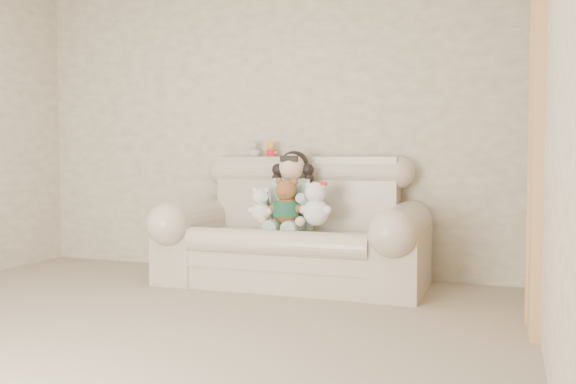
{
  "coord_description": "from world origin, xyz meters",
  "views": [
    {
      "loc": [
        2.07,
        -2.65,
        1.01
      ],
      "look_at": [
        0.44,
        1.9,
        0.75
      ],
      "focal_mm": 38.62,
      "sensor_mm": 36.0,
      "label": 1
    }
  ],
  "objects_px": {
    "sofa": "(292,221)",
    "white_cat": "(316,199)",
    "seated_child": "(292,190)",
    "brown_teddy": "(287,197)",
    "cream_teddy": "(261,202)"
  },
  "relations": [
    {
      "from": "sofa",
      "to": "white_cat",
      "type": "relative_size",
      "value": 5.18
    },
    {
      "from": "seated_child",
      "to": "brown_teddy",
      "type": "bearing_deg",
      "value": -86.29
    },
    {
      "from": "sofa",
      "to": "white_cat",
      "type": "xyz_separation_m",
      "value": [
        0.23,
        -0.12,
        0.19
      ]
    },
    {
      "from": "brown_teddy",
      "to": "white_cat",
      "type": "xyz_separation_m",
      "value": [
        0.24,
        -0.0,
        -0.01
      ]
    },
    {
      "from": "white_cat",
      "to": "seated_child",
      "type": "bearing_deg",
      "value": 132.57
    },
    {
      "from": "sofa",
      "to": "cream_teddy",
      "type": "relative_size",
      "value": 6.29
    },
    {
      "from": "cream_teddy",
      "to": "white_cat",
      "type": "bearing_deg",
      "value": 10.5
    },
    {
      "from": "seated_child",
      "to": "sofa",
      "type": "bearing_deg",
      "value": -74.15
    },
    {
      "from": "sofa",
      "to": "seated_child",
      "type": "distance_m",
      "value": 0.25
    },
    {
      "from": "sofa",
      "to": "cream_teddy",
      "type": "height_order",
      "value": "sofa"
    },
    {
      "from": "brown_teddy",
      "to": "cream_teddy",
      "type": "relative_size",
      "value": 1.28
    },
    {
      "from": "seated_child",
      "to": "brown_teddy",
      "type": "height_order",
      "value": "seated_child"
    },
    {
      "from": "white_cat",
      "to": "sofa",
      "type": "bearing_deg",
      "value": 143.13
    },
    {
      "from": "white_cat",
      "to": "cream_teddy",
      "type": "bearing_deg",
      "value": 170.22
    },
    {
      "from": "brown_teddy",
      "to": "seated_child",
      "type": "bearing_deg",
      "value": 115.42
    }
  ]
}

